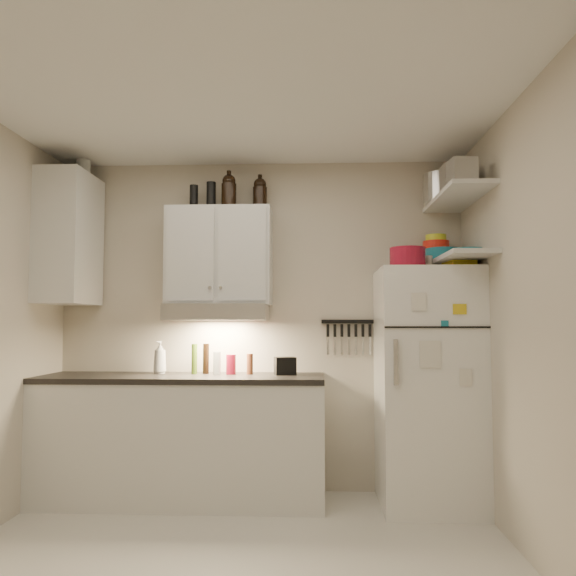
{
  "coord_description": "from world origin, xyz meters",
  "views": [
    {
      "loc": [
        0.42,
        -2.97,
        1.3
      ],
      "look_at": [
        0.25,
        0.9,
        1.55
      ],
      "focal_mm": 35.0,
      "sensor_mm": 36.0,
      "label": 1
    }
  ],
  "objects": [
    {
      "name": "tin_a",
      "position": [
        1.42,
        0.93,
        2.31
      ],
      "size": [
        0.2,
        0.18,
        0.19
      ],
      "primitive_type": "cube",
      "rotation": [
        0.0,
        0.0,
        0.02
      ],
      "color": "#AAAAAD",
      "rests_on": "shelf_hi"
    },
    {
      "name": "stock_pot",
      "position": [
        1.41,
        1.27,
        2.32
      ],
      "size": [
        0.38,
        0.38,
        0.22
      ],
      "primitive_type": "cylinder",
      "rotation": [
        0.0,
        0.0,
        0.28
      ],
      "color": "silver",
      "rests_on": "shelf_hi"
    },
    {
      "name": "red_jar",
      "position": [
        -0.2,
        1.29,
        0.99
      ],
      "size": [
        0.1,
        0.1,
        0.15
      ],
      "primitive_type": "cylinder",
      "rotation": [
        0.0,
        0.0,
        0.37
      ],
      "color": "maroon",
      "rests_on": "countertop"
    },
    {
      "name": "base_cabinet",
      "position": [
        -0.55,
        1.2,
        0.44
      ],
      "size": [
        2.1,
        0.6,
        0.88
      ],
      "primitive_type": "cube",
      "color": "silver",
      "rests_on": "floor"
    },
    {
      "name": "countertop",
      "position": [
        -0.55,
        1.2,
        0.9
      ],
      "size": [
        2.1,
        0.62,
        0.04
      ],
      "primitive_type": "cube",
      "color": "black",
      "rests_on": "base_cabinet"
    },
    {
      "name": "knife_strip",
      "position": [
        0.7,
        1.49,
        1.32
      ],
      "size": [
        0.42,
        0.02,
        0.03
      ],
      "primitive_type": "cube",
      "color": "black",
      "rests_on": "back_wall"
    },
    {
      "name": "dutch_oven",
      "position": [
        1.1,
        1.05,
        1.77
      ],
      "size": [
        0.26,
        0.26,
        0.15
      ],
      "primitive_type": "cylinder",
      "rotation": [
        0.0,
        0.0,
        0.03
      ],
      "color": "maroon",
      "rests_on": "fridge"
    },
    {
      "name": "thermos_a",
      "position": [
        -0.37,
        1.33,
        2.31
      ],
      "size": [
        0.09,
        0.09,
        0.21
      ],
      "primitive_type": "cylinder",
      "rotation": [
        0.0,
        0.0,
        -0.36
      ],
      "color": "black",
      "rests_on": "upper_cabinet"
    },
    {
      "name": "range_hood",
      "position": [
        -0.3,
        1.27,
        1.39
      ],
      "size": [
        0.76,
        0.46,
        0.12
      ],
      "primitive_type": "cube",
      "color": "silver",
      "rests_on": "back_wall"
    },
    {
      "name": "side_jar",
      "position": [
        -1.39,
        1.32,
        2.52
      ],
      "size": [
        0.11,
        0.11,
        0.15
      ],
      "primitive_type": "cylinder",
      "rotation": [
        0.0,
        0.0,
        0.02
      ],
      "color": "silver",
      "rests_on": "side_cabinet"
    },
    {
      "name": "side_cabinet",
      "position": [
        -1.44,
        1.2,
        1.95
      ],
      "size": [
        0.33,
        0.55,
        1.0
      ],
      "primitive_type": "cube",
      "color": "silver",
      "rests_on": "left_wall"
    },
    {
      "name": "right_wall",
      "position": [
        1.61,
        0.0,
        1.3
      ],
      "size": [
        0.02,
        3.0,
        2.6
      ],
      "primitive_type": "cube",
      "color": "beige",
      "rests_on": "ground"
    },
    {
      "name": "growler_a",
      "position": [
        -0.23,
        1.31,
        2.34
      ],
      "size": [
        0.14,
        0.14,
        0.27
      ],
      "primitive_type": null,
      "rotation": [
        0.0,
        0.0,
        -0.3
      ],
      "color": "black",
      "rests_on": "upper_cabinet"
    },
    {
      "name": "bowl_orange",
      "position": [
        1.37,
        1.35,
        1.9
      ],
      "size": [
        0.2,
        0.2,
        0.06
      ],
      "primitive_type": "cylinder",
      "color": "red",
      "rests_on": "bowl_teal"
    },
    {
      "name": "soap_bottle",
      "position": [
        -0.76,
        1.33,
        1.06
      ],
      "size": [
        0.14,
        0.14,
        0.28
      ],
      "primitive_type": "imported",
      "rotation": [
        0.0,
        0.0,
        -0.42
      ],
      "color": "silver",
      "rests_on": "countertop"
    },
    {
      "name": "pepper_mill",
      "position": [
        -0.06,
        1.3,
        1.0
      ],
      "size": [
        0.06,
        0.06,
        0.16
      ],
      "primitive_type": "cylinder",
      "rotation": [
        0.0,
        0.0,
        -0.4
      ],
      "color": "brown",
      "rests_on": "countertop"
    },
    {
      "name": "bowl_teal",
      "position": [
        1.41,
        1.33,
        1.82
      ],
      "size": [
        0.25,
        0.25,
        0.1
      ],
      "primitive_type": "cylinder",
      "color": "#197389",
      "rests_on": "shelf_lo"
    },
    {
      "name": "clear_bottle",
      "position": [
        -0.3,
        1.27,
        1.01
      ],
      "size": [
        0.06,
        0.06,
        0.17
      ],
      "primitive_type": "cylinder",
      "rotation": [
        0.0,
        0.0,
        0.08
      ],
      "color": "silver",
      "rests_on": "countertop"
    },
    {
      "name": "back_wall",
      "position": [
        0.0,
        1.51,
        1.3
      ],
      "size": [
        3.2,
        0.02,
        2.6
      ],
      "primitive_type": "cube",
      "color": "beige",
      "rests_on": "ground"
    },
    {
      "name": "fridge",
      "position": [
        1.25,
        1.16,
        0.85
      ],
      "size": [
        0.7,
        0.68,
        1.7
      ],
      "primitive_type": "cube",
      "color": "white",
      "rests_on": "floor"
    },
    {
      "name": "vinegar_bottle",
      "position": [
        -0.4,
        1.33,
        1.04
      ],
      "size": [
        0.05,
        0.05,
        0.23
      ],
      "primitive_type": "cylinder",
      "rotation": [
        0.0,
        0.0,
        -0.07
      ],
      "color": "black",
      "rests_on": "countertop"
    },
    {
      "name": "shelf_hi",
      "position": [
        1.45,
        1.02,
        2.2
      ],
      "size": [
        0.3,
        0.95,
        0.03
      ],
      "primitive_type": "cube",
      "color": "silver",
      "rests_on": "right_wall"
    },
    {
      "name": "growler_b",
      "position": [
        0.0,
        1.41,
        2.33
      ],
      "size": [
        0.12,
        0.12,
        0.27
      ],
      "primitive_type": null,
      "rotation": [
        0.0,
        0.0,
        -0.03
      ],
      "color": "black",
      "rests_on": "upper_cabinet"
    },
    {
      "name": "tin_b",
      "position": [
        1.4,
        0.68,
        2.29
      ],
      "size": [
        0.18,
        0.18,
        0.16
      ],
      "primitive_type": "cube",
      "rotation": [
        0.0,
        0.0,
        0.12
      ],
      "color": "#AAAAAD",
      "rests_on": "shelf_hi"
    },
    {
      "name": "caddy",
      "position": [
        0.21,
        1.27,
        0.99
      ],
      "size": [
        0.18,
        0.14,
        0.13
      ],
      "primitive_type": "cube",
      "rotation": [
        0.0,
        0.0,
        0.26
      ],
      "color": "black",
      "rests_on": "countertop"
    },
    {
      "name": "shelf_lo",
      "position": [
        1.45,
        1.02,
        1.76
      ],
      "size": [
        0.3,
        0.95,
        0.03
      ],
      "primitive_type": "cube",
      "color": "silver",
      "rests_on": "right_wall"
    },
    {
      "name": "thermos_b",
      "position": [
        -0.51,
        1.34,
        2.29
      ],
      "size": [
        0.07,
        0.07,
        0.19
      ],
      "primitive_type": "cylinder",
      "rotation": [
        0.0,
        0.0,
        0.13
      ],
      "color": "black",
      "rests_on": "upper_cabinet"
    },
    {
      "name": "plates",
      "position": [
        1.53,
        1.06,
        1.81
      ],
      "size": [
        0.24,
        0.24,
        0.06
      ],
      "primitive_type": "cylinder",
      "rotation": [
        0.0,
        0.0,
        -0.01
      ],
      "color": "#197389",
      "rests_on": "shelf_lo"
    },
    {
      "name": "bowl_yellow",
      "position": [
        1.37,
        1.35,
        1.96
      ],
      "size": [
        0.16,
        0.16,
        0.05
      ],
      "primitive_type": "cylinder",
      "color": "#CDDB26",
      "rests_on": "bowl_orange"
    },
    {
      "name": "oil_bottle",
      "position": [
        -0.48,
        1.3,
        1.03
      ],
      "size": [
        0.05,
        0.05,
        0.23
      ],
      "primitive_type": "cylinder",
      "rotation": [
        0.0,
        0.0,
        -0.24
      ],
      "color": "#3D5816",
      "rests_on": "countertop"
    },
    {
      "name": "spice_jar",
      "position": [
        1.27,
        1.16,
        1.75
      ],
      "size": [
        0.08,
        0.08,
        0.1
      ],
      "primitive_type": "cylinder",
      "rotation": [
        0.0,
        0.0,
        -0.37
      ],
      "color": "silver",
      "rests_on": "fridge"
    },
    {
      "name": "book_stack",
      "position": [
        1.46,
        1.05,
        1.74
      ],
      "size": [
        0.21,
        0.24,
        0.07
      ],
      "primitive_type": "cube",
      "rotation": [
        0.0,
        0.0,
        0.15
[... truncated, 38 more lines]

